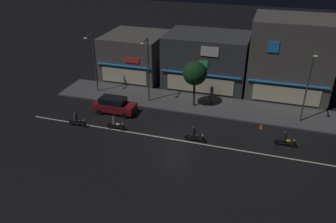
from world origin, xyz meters
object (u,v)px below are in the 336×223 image
object	(u,v)px
motorcycle_lead	(194,135)
motorcycle_opposite_lane	(115,124)
parked_car_near_kerb	(114,105)
pedestrian_on_sidewalk	(212,95)
motorcycle_following	(77,120)
streetlamp_west	(93,59)
traffic_cone	(261,126)
streetlamp_east	(309,82)
streetlamp_mid	(147,66)
motorcycle_trailing_far	(285,140)

from	to	relation	value
motorcycle_lead	motorcycle_opposite_lane	bearing A→B (deg)	-173.23
parked_car_near_kerb	motorcycle_lead	world-z (taller)	parked_car_near_kerb
pedestrian_on_sidewalk	motorcycle_following	distance (m)	14.41
streetlamp_west	motorcycle_lead	bearing A→B (deg)	-27.30
streetlamp_west	traffic_cone	bearing A→B (deg)	-8.26
motorcycle_lead	motorcycle_following	bearing A→B (deg)	-171.35
streetlamp_east	motorcycle_lead	size ratio (longest dim) A/B	3.81
pedestrian_on_sidewalk	motorcycle_lead	distance (m)	8.07
streetlamp_mid	motorcycle_opposite_lane	bearing A→B (deg)	-98.10
streetlamp_west	streetlamp_east	bearing A→B (deg)	-1.33
motorcycle_trailing_far	streetlamp_west	bearing A→B (deg)	172.77
motorcycle_lead	motorcycle_opposite_lane	xyz separation A→B (m)	(-7.60, -0.22, 0.00)
streetlamp_mid	parked_car_near_kerb	size ratio (longest dim) A/B	1.63
motorcycle_trailing_far	streetlamp_east	bearing A→B (deg)	80.03
motorcycle_lead	traffic_cone	world-z (taller)	motorcycle_lead
traffic_cone	streetlamp_west	bearing A→B (deg)	171.74
parked_car_near_kerb	motorcycle_trailing_far	size ratio (longest dim) A/B	2.26
streetlamp_east	traffic_cone	size ratio (longest dim) A/B	13.16
streetlamp_mid	motorcycle_trailing_far	world-z (taller)	streetlamp_mid
streetlamp_east	motorcycle_following	size ratio (longest dim) A/B	3.81
streetlamp_mid	streetlamp_west	bearing A→B (deg)	174.59
streetlamp_mid	motorcycle_following	size ratio (longest dim) A/B	3.70
motorcycle_following	traffic_cone	bearing A→B (deg)	-169.39
pedestrian_on_sidewalk	motorcycle_trailing_far	distance (m)	10.11
pedestrian_on_sidewalk	motorcycle_lead	bearing A→B (deg)	-88.09
streetlamp_west	streetlamp_east	world-z (taller)	streetlamp_east
pedestrian_on_sidewalk	motorcycle_following	xyz separation A→B (m)	(-11.44, -8.76, -0.40)
motorcycle_opposite_lane	pedestrian_on_sidewalk	bearing A→B (deg)	41.73
streetlamp_east	pedestrian_on_sidewalk	world-z (taller)	streetlamp_east
streetlamp_west	motorcycle_following	world-z (taller)	streetlamp_west
motorcycle_following	motorcycle_opposite_lane	world-z (taller)	same
parked_car_near_kerb	motorcycle_lead	distance (m)	9.66
motorcycle_following	traffic_cone	size ratio (longest dim) A/B	3.45
motorcycle_following	motorcycle_trailing_far	size ratio (longest dim) A/B	1.00
streetlamp_mid	motorcycle_opposite_lane	xyz separation A→B (m)	(-0.92, -6.48, -3.66)
streetlamp_east	motorcycle_trailing_far	size ratio (longest dim) A/B	3.81
streetlamp_west	parked_car_near_kerb	size ratio (longest dim) A/B	1.59
pedestrian_on_sidewalk	motorcycle_following	world-z (taller)	pedestrian_on_sidewalk
streetlamp_mid	pedestrian_on_sidewalk	size ratio (longest dim) A/B	3.64
motorcycle_opposite_lane	motorcycle_trailing_far	size ratio (longest dim) A/B	1.00
streetlamp_mid	streetlamp_east	size ratio (longest dim) A/B	0.97
motorcycle_following	parked_car_near_kerb	bearing A→B (deg)	-126.48
streetlamp_west	pedestrian_on_sidewalk	world-z (taller)	streetlamp_west
motorcycle_opposite_lane	traffic_cone	bearing A→B (deg)	12.57
streetlamp_mid	motorcycle_lead	xyz separation A→B (m)	(6.68, -6.26, -3.66)
traffic_cone	motorcycle_following	bearing A→B (deg)	-164.15
streetlamp_west	motorcycle_trailing_far	world-z (taller)	streetlamp_west
streetlamp_west	parked_car_near_kerb	bearing A→B (deg)	-43.25
motorcycle_trailing_far	motorcycle_following	bearing A→B (deg)	-166.32
motorcycle_following	motorcycle_opposite_lane	size ratio (longest dim) A/B	1.00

